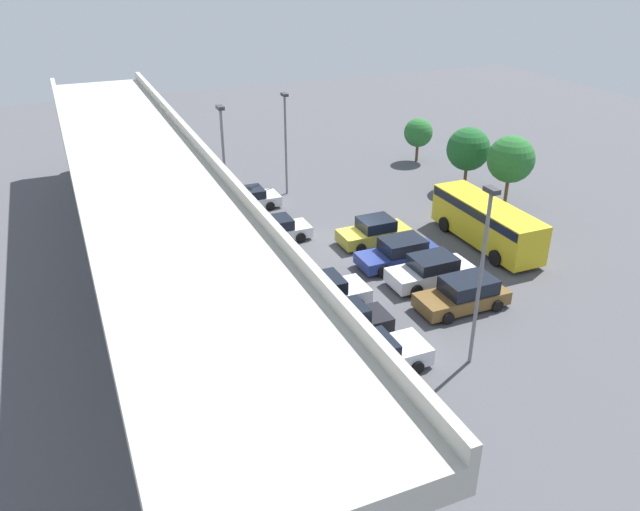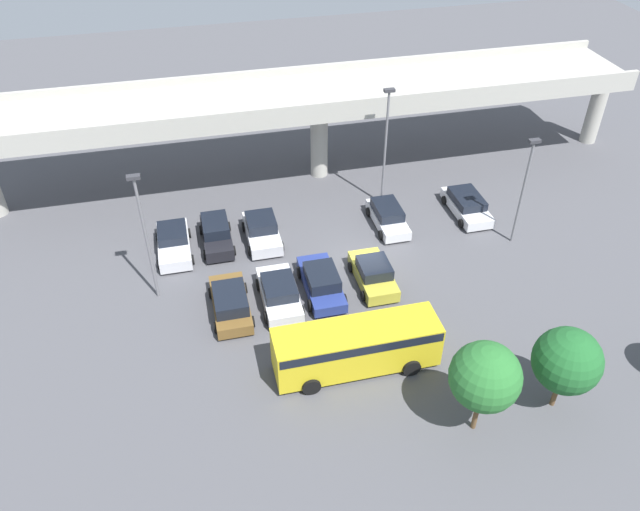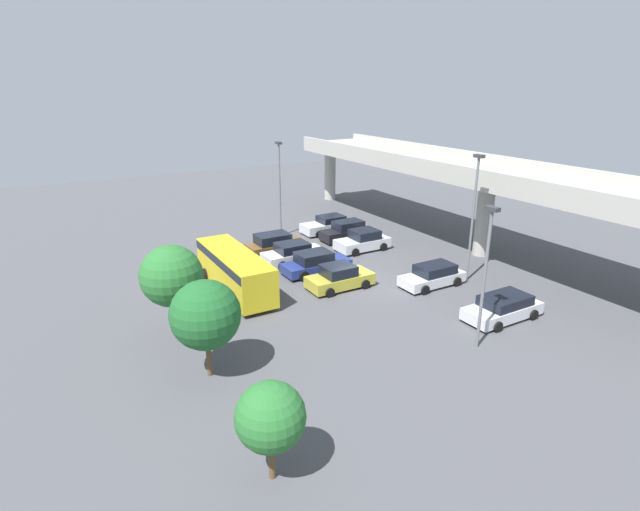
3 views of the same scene
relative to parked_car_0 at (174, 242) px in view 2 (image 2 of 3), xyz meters
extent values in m
plane|color=#4C4C51|center=(11.21, -4.45, -0.71)|extent=(97.94, 97.94, 0.00)
cube|color=#ADAAA0|center=(11.21, 7.24, 5.55)|extent=(45.70, 6.72, 0.90)
cube|color=#ADAAA0|center=(11.21, 4.03, 6.27)|extent=(45.70, 0.30, 0.55)
cube|color=#ADAAA0|center=(11.21, 10.45, 6.27)|extent=(45.70, 0.30, 0.55)
cylinder|color=#ADAAA0|center=(11.21, 7.24, 2.19)|extent=(1.27, 1.27, 5.80)
cylinder|color=#ADAAA0|center=(34.07, 7.24, 2.19)|extent=(1.27, 1.27, 5.80)
cube|color=silver|center=(0.00, -0.09, -0.15)|extent=(1.95, 4.66, 0.78)
cube|color=black|center=(0.00, 0.31, 0.52)|extent=(1.80, 2.22, 0.57)
cylinder|color=black|center=(1.00, -1.54, -0.40)|extent=(0.22, 0.62, 0.62)
cylinder|color=black|center=(-1.00, -1.54, -0.40)|extent=(0.22, 0.62, 0.62)
cylinder|color=black|center=(1.00, 1.35, -0.40)|extent=(0.22, 0.62, 0.62)
cylinder|color=black|center=(-1.00, 1.35, -0.40)|extent=(0.22, 0.62, 0.62)
cube|color=black|center=(2.73, 0.14, -0.15)|extent=(1.76, 4.39, 0.78)
cube|color=black|center=(2.73, 0.36, 0.60)|extent=(1.62, 2.42, 0.71)
cylinder|color=black|center=(3.63, -1.22, -0.40)|extent=(0.22, 0.61, 0.61)
cylinder|color=black|center=(1.82, -1.22, -0.40)|extent=(0.22, 0.61, 0.61)
cylinder|color=black|center=(3.63, 1.50, -0.40)|extent=(0.22, 0.61, 0.61)
cylinder|color=black|center=(1.82, 1.50, -0.40)|extent=(0.22, 0.61, 0.61)
cube|color=silver|center=(5.62, -6.34, -0.14)|extent=(1.97, 4.64, 0.74)
cube|color=black|center=(5.62, -6.46, 0.55)|extent=(1.82, 2.31, 0.65)
cylinder|color=black|center=(4.61, -4.90, -0.36)|extent=(0.22, 0.70, 0.70)
cylinder|color=black|center=(6.62, -4.90, -0.36)|extent=(0.22, 0.70, 0.70)
cylinder|color=black|center=(4.61, -7.78, -0.36)|extent=(0.22, 0.70, 0.70)
cylinder|color=black|center=(6.62, -7.78, -0.36)|extent=(0.22, 0.70, 0.70)
cube|color=navy|center=(8.19, -5.89, -0.19)|extent=(1.93, 4.89, 0.64)
cube|color=black|center=(8.19, -6.09, 0.50)|extent=(1.78, 2.40, 0.73)
cylinder|color=black|center=(7.20, -4.38, -0.35)|extent=(0.22, 0.72, 0.72)
cylinder|color=black|center=(9.18, -4.38, -0.35)|extent=(0.22, 0.72, 0.72)
cylinder|color=black|center=(7.20, -7.41, -0.35)|extent=(0.22, 0.72, 0.72)
cylinder|color=black|center=(9.18, -7.41, -0.35)|extent=(0.22, 0.72, 0.72)
cube|color=gold|center=(11.37, -5.92, -0.17)|extent=(1.92, 4.39, 0.74)
cube|color=black|center=(11.37, -6.05, 0.54)|extent=(1.77, 2.02, 0.68)
cylinder|color=black|center=(10.38, -4.56, -0.40)|extent=(0.22, 0.62, 0.62)
cylinder|color=black|center=(12.35, -4.56, -0.40)|extent=(0.22, 0.62, 0.62)
cylinder|color=black|center=(10.38, -7.28, -0.40)|extent=(0.22, 0.62, 0.62)
cylinder|color=black|center=(12.35, -7.28, -0.40)|extent=(0.22, 0.62, 0.62)
cube|color=silver|center=(14.12, -0.44, -0.21)|extent=(1.77, 4.48, 0.65)
cube|color=black|center=(14.12, -0.23, 0.43)|extent=(1.63, 2.56, 0.63)
cylinder|color=black|center=(15.03, -1.83, -0.39)|extent=(0.22, 0.63, 0.63)
cylinder|color=black|center=(13.21, -1.83, -0.39)|extent=(0.22, 0.63, 0.63)
cylinder|color=black|center=(15.03, 0.95, -0.39)|extent=(0.22, 0.63, 0.63)
cylinder|color=black|center=(13.21, 0.95, -0.39)|extent=(0.22, 0.63, 0.63)
cube|color=silver|center=(19.86, -0.35, -0.21)|extent=(1.95, 4.72, 0.67)
cube|color=black|center=(19.86, -0.20, 0.41)|extent=(1.80, 2.80, 0.57)
cylinder|color=black|center=(20.86, -1.81, -0.40)|extent=(0.22, 0.61, 0.61)
cylinder|color=black|center=(18.86, -1.81, -0.40)|extent=(0.22, 0.61, 0.61)
cylinder|color=black|center=(20.86, 1.11, -0.40)|extent=(0.22, 0.61, 0.61)
cylinder|color=black|center=(18.86, 1.11, -0.40)|extent=(0.22, 0.61, 0.61)
cube|color=brown|center=(2.80, -6.42, -0.19)|extent=(1.96, 4.69, 0.69)
cube|color=black|center=(2.80, -6.76, 0.53)|extent=(1.80, 2.59, 0.74)
cylinder|color=black|center=(1.80, -4.97, -0.40)|extent=(0.22, 0.62, 0.62)
cylinder|color=black|center=(3.80, -4.97, -0.40)|extent=(0.22, 0.62, 0.62)
cylinder|color=black|center=(1.80, -7.88, -0.40)|extent=(0.22, 0.62, 0.62)
cylinder|color=black|center=(3.80, -7.88, -0.40)|extent=(0.22, 0.62, 0.62)
cube|color=silver|center=(5.63, -0.17, -0.14)|extent=(1.99, 4.37, 0.77)
cube|color=black|center=(5.63, 0.04, 0.59)|extent=(1.83, 2.09, 0.70)
cylinder|color=black|center=(6.65, -1.52, -0.38)|extent=(0.22, 0.65, 0.65)
cylinder|color=black|center=(4.62, -1.52, -0.38)|extent=(0.22, 0.65, 0.65)
cylinder|color=black|center=(6.65, 1.18, -0.38)|extent=(0.22, 0.65, 0.65)
cylinder|color=black|center=(4.62, 1.18, -0.38)|extent=(0.22, 0.65, 0.65)
cube|color=gold|center=(8.52, -12.07, 0.74)|extent=(8.39, 2.28, 2.38)
cube|color=black|center=(8.52, -12.07, 1.59)|extent=(8.22, 2.33, 0.52)
cylinder|color=black|center=(5.92, -13.23, -0.23)|extent=(0.95, 0.29, 0.95)
cylinder|color=black|center=(5.92, -10.91, -0.23)|extent=(0.95, 0.29, 0.95)
cylinder|color=black|center=(11.12, -13.23, -0.23)|extent=(0.95, 0.29, 0.95)
cylinder|color=black|center=(11.12, -10.91, -0.23)|extent=(0.95, 0.29, 0.95)
cylinder|color=slate|center=(-1.19, -4.13, 3.26)|extent=(0.16, 0.16, 7.94)
cube|color=#333338|center=(-1.19, -4.13, 7.34)|extent=(0.70, 0.35, 0.20)
cylinder|color=slate|center=(14.58, 2.30, 3.45)|extent=(0.16, 0.16, 8.31)
cube|color=#333338|center=(14.58, 2.30, 7.71)|extent=(0.70, 0.35, 0.20)
cylinder|color=slate|center=(21.45, -4.01, 2.86)|extent=(0.16, 0.16, 7.14)
cube|color=#333338|center=(21.45, -4.01, 6.54)|extent=(0.70, 0.35, 0.20)
cylinder|color=brown|center=(12.83, -16.98, 0.38)|extent=(0.24, 0.24, 2.17)
sphere|color=#286B2D|center=(12.83, -16.98, 2.82)|extent=(3.19, 3.19, 3.19)
cylinder|color=brown|center=(17.13, -16.64, 0.15)|extent=(0.24, 0.24, 1.72)
sphere|color=#1E5B28|center=(17.13, -16.64, 2.37)|extent=(3.17, 3.17, 3.17)
camera|label=1|loc=(-19.27, 10.82, 15.79)|focal=35.00mm
camera|label=2|loc=(1.63, -32.85, 23.64)|focal=35.00mm
camera|label=3|loc=(36.95, -22.26, 12.08)|focal=28.00mm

